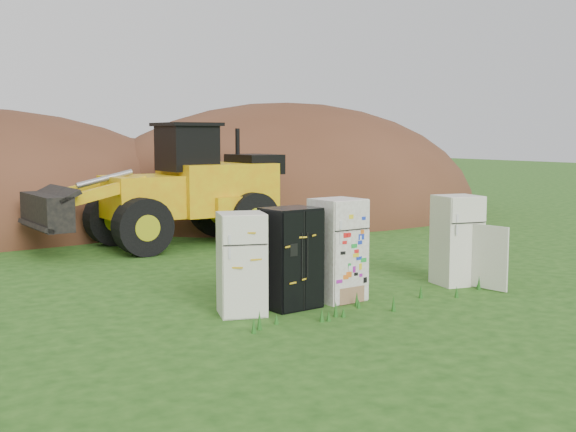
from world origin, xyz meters
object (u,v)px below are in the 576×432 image
fridge_sticker (337,250)px  fridge_open_door (457,240)px  fridge_black_side (291,258)px  wheel_loader (159,185)px  fridge_leftmost (242,264)px

fridge_sticker → fridge_open_door: bearing=-6.8°
fridge_black_side → wheel_loader: size_ratio=0.25×
fridge_black_side → fridge_leftmost: bearing=173.6°
fridge_black_side → wheel_loader: wheel_loader is taller
wheel_loader → fridge_leftmost: bearing=-104.2°
fridge_black_side → fridge_sticker: bearing=-3.0°
fridge_leftmost → wheel_loader: 7.78m
fridge_leftmost → fridge_black_side: fridge_black_side is taller
fridge_black_side → fridge_sticker: 1.02m
fridge_black_side → fridge_open_door: (3.86, -0.03, 0.02)m
fridge_open_door → wheel_loader: size_ratio=0.26×
fridge_sticker → fridge_open_door: 2.84m
fridge_black_side → wheel_loader: (0.56, 7.60, 0.78)m
fridge_sticker → fridge_black_side: bearing=177.8°
fridge_leftmost → fridge_black_side: bearing=17.0°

